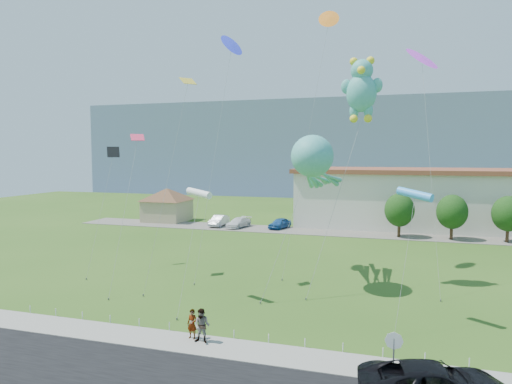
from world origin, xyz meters
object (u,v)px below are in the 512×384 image
pavilion (167,201)px  parked_car_blue (280,223)px  pedestrian_left (192,324)px  octopus_kite (315,165)px  parked_car_silver (219,221)px  teddy_bear_kite (362,88)px  stop_sign (394,346)px  pedestrian_right (202,326)px  parked_car_white (238,223)px

pavilion → parked_car_blue: bearing=-6.6°
pedestrian_left → octopus_kite: size_ratio=0.14×
pavilion → octopus_kite: (27.42, -27.41, 6.42)m
parked_car_silver → teddy_bear_kite: teddy_bear_kite is taller
pavilion → stop_sign: size_ratio=3.68×
stop_sign → parked_car_silver: 46.42m
stop_sign → pedestrian_right: 10.07m
stop_sign → parked_car_white: size_ratio=0.54×
pavilion → parked_car_blue: pavilion is taller
pavilion → teddy_bear_kite: bearing=-39.9°
stop_sign → octopus_kite: bearing=112.4°
pedestrian_left → pedestrian_right: (0.75, -0.36, 0.11)m
pedestrian_right → parked_car_silver: (-14.11, 38.02, -0.22)m
pavilion → parked_car_blue: size_ratio=2.20×
parked_car_blue → octopus_kite: (9.07, -25.28, 8.67)m
pedestrian_right → octopus_kite: size_ratio=0.16×
teddy_bear_kite → pavilion: bearing=140.1°
octopus_kite → teddy_bear_kite: size_ratio=0.66×
pedestrian_right → pedestrian_left: bearing=153.3°
parked_car_white → pavilion: bearing=-179.7°
parked_car_silver → teddy_bear_kite: (21.22, -23.23, 14.57)m
parked_car_silver → teddy_bear_kite: size_ratio=0.26×
pedestrian_right → teddy_bear_kite: (7.11, 14.79, 14.35)m
octopus_kite → parked_car_blue: bearing=109.7°
pedestrian_left → octopus_kite: octopus_kite is taller
stop_sign → pedestrian_right: bearing=170.3°
parked_car_silver → octopus_kite: bearing=-53.8°
pedestrian_right → parked_car_blue: (-5.26, 38.38, -0.26)m
pavilion → parked_car_white: 13.17m
parked_car_white → pedestrian_right: bearing=-60.2°
parked_car_silver → parked_car_white: 3.16m
pedestrian_right → parked_car_silver: size_ratio=0.41×
pedestrian_left → parked_car_blue: bearing=103.8°
stop_sign → parked_car_blue: stop_sign is taller
pedestrian_left → pedestrian_right: bearing=-18.6°
parked_car_white → parked_car_blue: 5.79m
pedestrian_right → parked_car_white: bearing=105.2°
octopus_kite → teddy_bear_kite: bearing=27.2°
parked_car_blue → teddy_bear_kite: size_ratio=0.24×
pedestrian_left → teddy_bear_kite: (7.86, 14.43, 14.46)m
parked_car_blue → parked_car_white: bearing=-154.8°
parked_car_white → octopus_kite: bearing=-45.3°
pavilion → stop_sign: pavilion is taller
parked_car_white → parked_car_blue: (5.73, 0.84, 0.04)m
parked_car_blue → pedestrian_right: bearing=-65.4°
pavilion → parked_car_white: pavilion is taller
stop_sign → teddy_bear_kite: size_ratio=0.14×
parked_car_silver → octopus_kite: size_ratio=0.39×
parked_car_white → teddy_bear_kite: teddy_bear_kite is taller
stop_sign → pavilion: bearing=128.4°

